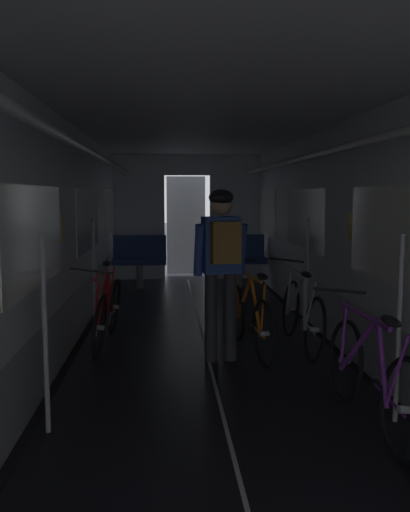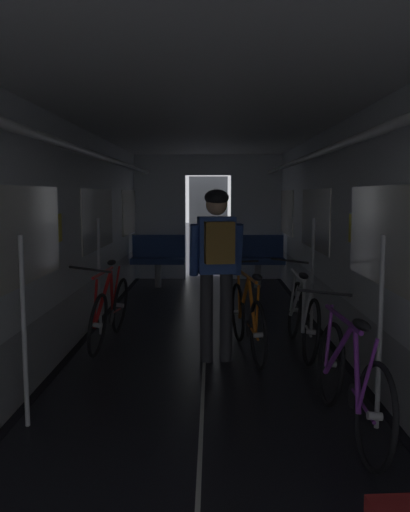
{
  "view_description": "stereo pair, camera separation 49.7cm",
  "coord_description": "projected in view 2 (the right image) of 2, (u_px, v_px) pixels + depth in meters",
  "views": [
    {
      "loc": [
        -0.42,
        -1.65,
        1.68
      ],
      "look_at": [
        0.0,
        4.19,
        1.01
      ],
      "focal_mm": 37.91,
      "sensor_mm": 36.0,
      "label": 1
    },
    {
      "loc": [
        0.07,
        -1.66,
        1.68
      ],
      "look_at": [
        0.0,
        4.19,
        1.01
      ],
      "focal_mm": 37.91,
      "sensor_mm": 36.0,
      "label": 2
    }
  ],
  "objects": [
    {
      "name": "bicycle_orange_in_aisle",
      "position": [
        247.0,
        318.0,
        5.68
      ],
      "size": [
        0.44,
        1.68,
        0.94
      ],
      "color": "black",
      "rests_on": "ground"
    },
    {
      "name": "bench_seat_far_left",
      "position": [
        158.0,
        256.0,
        9.81
      ],
      "size": [
        0.98,
        0.51,
        0.95
      ],
      "color": "gray",
      "rests_on": "ground"
    },
    {
      "name": "bicycle_silver",
      "position": [
        302.0,
        316.0,
        5.81
      ],
      "size": [
        0.44,
        1.69,
        0.95
      ],
      "color": "black",
      "rests_on": "ground"
    },
    {
      "name": "person_cyclist_aisle",
      "position": [
        217.0,
        256.0,
        5.34
      ],
      "size": [
        0.55,
        0.43,
        1.73
      ],
      "color": "#2D2D33",
      "rests_on": "ground"
    },
    {
      "name": "bench_seat_far_right",
      "position": [
        257.0,
        256.0,
        9.79
      ],
      "size": [
        0.98,
        0.51,
        0.95
      ],
      "color": "gray",
      "rests_on": "ground"
    },
    {
      "name": "bicycle_purple",
      "position": [
        349.0,
        380.0,
        3.79
      ],
      "size": [
        0.44,
        1.69,
        0.95
      ],
      "color": "black",
      "rests_on": "ground"
    },
    {
      "name": "train_car_shell",
      "position": [
        204.0,
        193.0,
        5.23
      ],
      "size": [
        3.14,
        12.34,
        2.57
      ],
      "color": "black",
      "rests_on": "ground"
    },
    {
      "name": "bicycle_red",
      "position": [
        110.0,
        310.0,
        6.1
      ],
      "size": [
        0.44,
        1.69,
        0.95
      ],
      "color": "black",
      "rests_on": "ground"
    }
  ]
}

